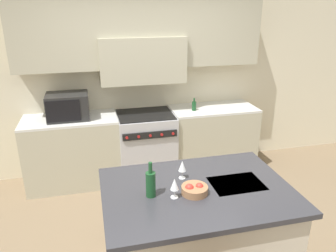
# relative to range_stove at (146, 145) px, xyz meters

# --- Properties ---
(ground_plane) EXTENTS (10.00, 10.00, 0.00)m
(ground_plane) POSITION_rel_range_stove_xyz_m (0.00, -1.61, -0.47)
(ground_plane) COLOR #7A664C
(back_cabinetry) EXTENTS (10.00, 0.46, 2.70)m
(back_cabinetry) POSITION_rel_range_stove_xyz_m (0.00, 0.27, 1.12)
(back_cabinetry) COLOR beige
(back_cabinetry) RESTS_ON ground_plane
(back_counter) EXTENTS (3.21, 0.62, 0.95)m
(back_counter) POSITION_rel_range_stove_xyz_m (0.00, 0.02, 0.01)
(back_counter) COLOR #B2AD93
(back_counter) RESTS_ON ground_plane
(range_stove) EXTENTS (0.77, 0.70, 0.94)m
(range_stove) POSITION_rel_range_stove_xyz_m (0.00, 0.00, 0.00)
(range_stove) COLOR #B7B7BC
(range_stove) RESTS_ON ground_plane
(microwave) EXTENTS (0.52, 0.40, 0.33)m
(microwave) POSITION_rel_range_stove_xyz_m (-1.00, 0.02, 0.64)
(microwave) COLOR black
(microwave) RESTS_ON back_counter
(kitchen_island) EXTENTS (1.56, 1.09, 0.92)m
(kitchen_island) POSITION_rel_range_stove_xyz_m (0.09, -1.97, -0.01)
(kitchen_island) COLOR beige
(kitchen_island) RESTS_ON ground_plane
(wine_bottle) EXTENTS (0.08, 0.08, 0.30)m
(wine_bottle) POSITION_rel_range_stove_xyz_m (-0.30, -1.98, 0.56)
(wine_bottle) COLOR #194723
(wine_bottle) RESTS_ON kitchen_island
(wine_glass_near) EXTENTS (0.07, 0.07, 0.17)m
(wine_glass_near) POSITION_rel_range_stove_xyz_m (-0.13, -2.05, 0.56)
(wine_glass_near) COLOR white
(wine_glass_near) RESTS_ON kitchen_island
(wine_glass_far) EXTENTS (0.07, 0.07, 0.17)m
(wine_glass_far) POSITION_rel_range_stove_xyz_m (0.01, -1.77, 0.56)
(wine_glass_far) COLOR white
(wine_glass_far) RESTS_ON kitchen_island
(fruit_bowl) EXTENTS (0.21, 0.21, 0.09)m
(fruit_bowl) POSITION_rel_range_stove_xyz_m (0.04, -2.03, 0.48)
(fruit_bowl) COLOR #996B47
(fruit_bowl) RESTS_ON kitchen_island
(oil_bottle_on_counter) EXTENTS (0.06, 0.06, 0.18)m
(oil_bottle_on_counter) POSITION_rel_range_stove_xyz_m (0.68, -0.04, 0.55)
(oil_bottle_on_counter) COLOR #194723
(oil_bottle_on_counter) RESTS_ON back_counter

